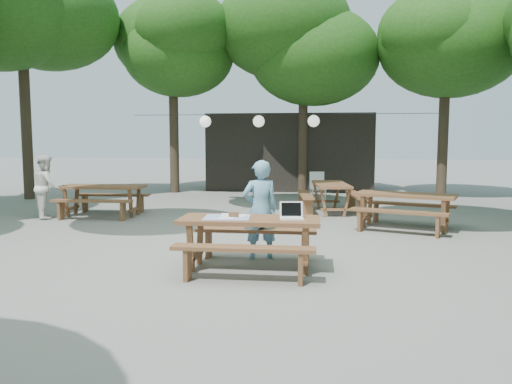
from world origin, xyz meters
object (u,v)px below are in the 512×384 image
at_px(woman, 260,210).
at_px(plastic_chair, 318,193).
at_px(main_picnic_table, 250,243).
at_px(picnic_table_nw, 103,200).
at_px(second_person, 47,187).

height_order(woman, plastic_chair, woman).
bearing_deg(woman, plastic_chair, -114.92).
bearing_deg(plastic_chair, main_picnic_table, -106.68).
xyz_separation_m(main_picnic_table, woman, (0.07, 0.70, 0.39)).
bearing_deg(woman, picnic_table_nw, -59.79).
xyz_separation_m(picnic_table_nw, plastic_chair, (5.22, 3.43, -0.13)).
height_order(woman, second_person, woman).
xyz_separation_m(picnic_table_nw, second_person, (-1.17, -0.48, 0.37)).
distance_m(main_picnic_table, picnic_table_nw, 6.26).
relative_size(main_picnic_table, picnic_table_nw, 0.99).
relative_size(woman, second_person, 1.02).
height_order(picnic_table_nw, second_person, second_person).
xyz_separation_m(main_picnic_table, plastic_chair, (0.95, 8.00, -0.13)).
bearing_deg(picnic_table_nw, plastic_chair, 31.64).
bearing_deg(second_person, main_picnic_table, -157.97).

